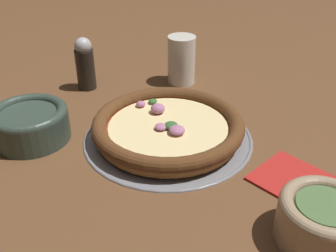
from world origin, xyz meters
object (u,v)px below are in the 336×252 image
object	(u,v)px
pizza_tray	(168,137)
napkin	(298,181)
pepper_shaker	(85,64)
bowl_far	(323,219)
drinking_cup	(181,60)
bowl_near	(30,123)
pizza	(168,126)

from	to	relation	value
pizza_tray	napkin	world-z (taller)	napkin
napkin	pepper_shaker	size ratio (longest dim) A/B	1.26
bowl_far	drinking_cup	world-z (taller)	drinking_cup
napkin	bowl_near	bearing A→B (deg)	44.83
pizza_tray	pepper_shaker	distance (m)	0.28
pepper_shaker	bowl_far	bearing A→B (deg)	-169.57
bowl_far	napkin	distance (m)	0.12
napkin	pepper_shaker	distance (m)	0.50
bowl_near	drinking_cup	size ratio (longest dim) A/B	1.25
drinking_cup	pizza	bearing A→B (deg)	143.50
drinking_cup	napkin	distance (m)	0.40
pizza_tray	pepper_shaker	xyz separation A→B (m)	(0.27, 0.06, 0.05)
bowl_near	bowl_far	size ratio (longest dim) A/B	1.19
pizza_tray	bowl_near	size ratio (longest dim) A/B	2.24
bowl_far	drinking_cup	distance (m)	0.50
pizza_tray	pizza	bearing A→B (deg)	2.41
pepper_shaker	drinking_cup	bearing A→B (deg)	-110.72
pizza	pepper_shaker	xyz separation A→B (m)	(0.27, 0.06, 0.03)
bowl_near	napkin	size ratio (longest dim) A/B	0.92
bowl_near	napkin	distance (m)	0.45
pizza	bowl_near	xyz separation A→B (m)	(0.12, 0.21, 0.01)
drinking_cup	napkin	bearing A→B (deg)	175.19
pepper_shaker	napkin	bearing A→B (deg)	-160.83
pizza	bowl_far	size ratio (longest dim) A/B	2.38
bowl_near	pepper_shaker	distance (m)	0.22
napkin	pepper_shaker	bearing A→B (deg)	19.17
bowl_near	bowl_far	world-z (taller)	bowl_far
napkin	pepper_shaker	world-z (taller)	pepper_shaker
pizza	drinking_cup	distance (m)	0.24
bowl_near	pizza_tray	bearing A→B (deg)	-118.98
bowl_near	drinking_cup	distance (m)	0.36
drinking_cup	napkin	xyz separation A→B (m)	(-0.40, 0.03, -0.05)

